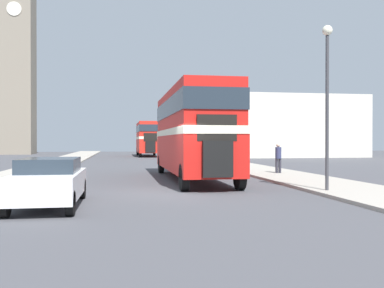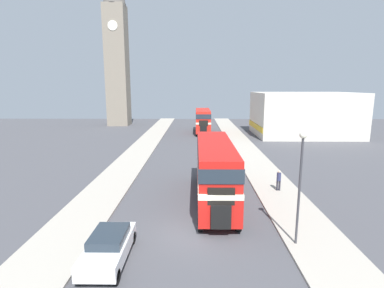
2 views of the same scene
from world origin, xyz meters
name	(u,v)px [view 2 (image 2 of 2)]	position (x,y,z in m)	size (l,w,h in m)	color
ground_plane	(189,233)	(0.00, 0.00, 0.00)	(120.00, 120.00, 0.00)	#47474C
sidewalk_right	(310,233)	(6.75, 0.00, 0.06)	(3.50, 120.00, 0.12)	#A8A093
sidewalk_left	(70,232)	(-6.75, 0.00, 0.06)	(3.50, 120.00, 0.12)	#A8A093
double_decker_bus	(215,167)	(1.70, 4.95, 2.51)	(2.46, 11.09, 4.23)	red
bus_distant	(203,119)	(1.59, 36.81, 2.44)	(2.48, 9.42, 4.10)	red
car_parked_near	(109,246)	(-3.73, -2.71, 0.73)	(1.75, 4.20, 1.38)	white
pedestrian_walking	(279,179)	(6.80, 6.82, 1.04)	(0.33, 0.33, 1.63)	#282833
street_lamp	(301,172)	(5.54, -1.21, 3.96)	(0.36, 0.36, 5.86)	#38383D
church_tower	(116,37)	(-15.84, 47.70, 17.99)	(4.44, 4.44, 35.23)	gray
shop_building_block	(304,114)	(18.32, 34.45, 3.55)	(15.99, 11.71, 7.11)	beige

